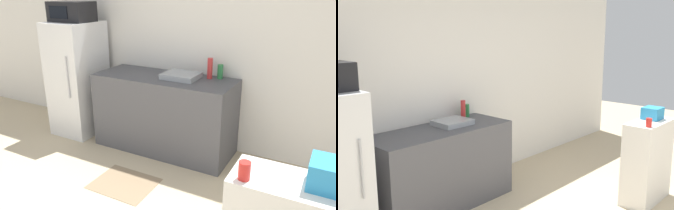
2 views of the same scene
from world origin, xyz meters
TOP-DOWN VIEW (x-y plane):
  - wall_back at (0.00, 2.84)m, footprint 8.00×0.06m
  - refrigerator at (-1.49, 2.40)m, footprint 0.57×0.66m
  - microwave at (-1.49, 2.40)m, footprint 0.53×0.35m
  - counter at (-0.22, 2.47)m, footprint 1.64×0.65m
  - sink_basin at (-0.02, 2.50)m, footprint 0.39×0.34m
  - bottle_tall at (0.26, 2.65)m, footprint 0.06×0.06m
  - bottle_short at (0.37, 2.70)m, footprint 0.06×0.06m
  - basket at (1.60, 0.85)m, footprint 0.22×0.19m
  - jar at (1.21, 0.73)m, footprint 0.06×0.06m
  - kitchen_rug at (-0.19, 1.58)m, footprint 0.62×0.51m

SIDE VIEW (x-z plane):
  - kitchen_rug at x=-0.19m, z-range 0.00..0.01m
  - counter at x=-0.22m, z-range 0.00..0.90m
  - refrigerator at x=-1.49m, z-range 0.00..1.47m
  - sink_basin at x=-0.02m, z-range 0.90..0.96m
  - bottle_short at x=0.37m, z-range 0.90..1.06m
  - jar at x=1.21m, z-range 0.96..1.05m
  - bottle_tall at x=0.26m, z-range 0.90..1.13m
  - basket at x=1.60m, z-range 0.96..1.10m
  - wall_back at x=0.00m, z-range 0.00..2.60m
  - microwave at x=-1.49m, z-range 1.47..1.71m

